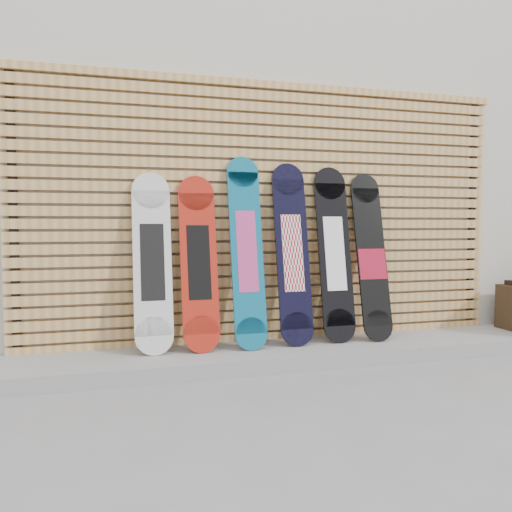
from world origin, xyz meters
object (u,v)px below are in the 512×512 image
object	(u,v)px
snowboard_1	(199,262)
snowboard_4	(334,253)
snowboard_0	(152,262)
snowboard_5	(371,257)
snowboard_2	(247,251)
snowboard_3	(292,253)

from	to	relation	value
snowboard_1	snowboard_4	xyz separation A→B (m)	(1.16, 0.01, 0.05)
snowboard_0	snowboard_1	world-z (taller)	snowboard_0
snowboard_0	snowboard_5	world-z (taller)	snowboard_5
snowboard_0	snowboard_2	world-z (taller)	snowboard_2
snowboard_0	snowboard_5	distance (m)	1.85
snowboard_2	snowboard_4	xyz separation A→B (m)	(0.77, 0.02, -0.03)
snowboard_3	snowboard_4	bearing A→B (deg)	1.14
snowboard_0	snowboard_5	size ratio (longest dim) A/B	0.97
snowboard_2	snowboard_5	world-z (taller)	snowboard_2
snowboard_2	snowboard_5	bearing A→B (deg)	-0.15
snowboard_2	snowboard_4	bearing A→B (deg)	1.51
snowboard_3	snowboard_0	bearing A→B (deg)	179.31
snowboard_4	snowboard_5	xyz separation A→B (m)	(0.33, -0.02, -0.03)
snowboard_1	snowboard_5	xyz separation A→B (m)	(1.49, -0.02, 0.02)
snowboard_2	snowboard_4	distance (m)	0.77
snowboard_1	snowboard_2	world-z (taller)	snowboard_2
snowboard_1	snowboard_4	distance (m)	1.16
snowboard_1	snowboard_3	xyz separation A→B (m)	(0.78, -0.00, 0.06)
snowboard_1	snowboard_3	distance (m)	0.78
snowboard_2	snowboard_3	distance (m)	0.39
snowboard_0	snowboard_3	distance (m)	1.13
snowboard_4	snowboard_5	bearing A→B (deg)	-4.00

